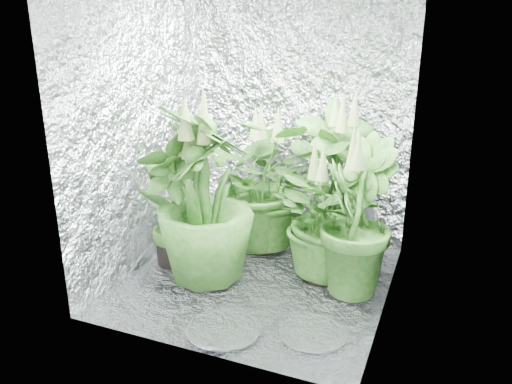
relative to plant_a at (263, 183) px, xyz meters
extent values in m
plane|color=silver|center=(0.15, -0.47, -0.50)|extent=(1.60, 1.60, 0.00)
cube|color=silver|center=(0.15, 0.33, 0.50)|extent=(1.60, 0.02, 2.00)
cube|color=silver|center=(0.15, -1.27, 0.50)|extent=(1.60, 0.02, 2.00)
cube|color=silver|center=(-0.65, -0.47, 0.50)|extent=(0.02, 1.60, 2.00)
cube|color=silver|center=(0.95, -0.47, 0.50)|extent=(0.02, 1.60, 2.00)
cylinder|color=black|center=(0.00, 0.00, -0.37)|extent=(0.30, 0.30, 0.27)
cylinder|color=#442614|center=(0.00, 0.00, -0.25)|extent=(0.27, 0.27, 0.03)
imported|color=#144213|center=(0.00, 0.00, 0.01)|extent=(0.96, 0.96, 0.96)
cone|color=olive|center=(0.00, 0.00, 0.43)|extent=(0.10, 0.10, 0.27)
cylinder|color=black|center=(0.47, 0.15, -0.38)|extent=(0.27, 0.27, 0.24)
cylinder|color=#442614|center=(0.47, 0.15, -0.27)|extent=(0.25, 0.25, 0.03)
imported|color=#144213|center=(0.47, 0.15, 0.05)|extent=(0.73, 0.73, 1.05)
cone|color=olive|center=(0.47, 0.15, 0.52)|extent=(0.09, 0.09, 0.24)
cylinder|color=black|center=(0.74, -0.39, -0.38)|extent=(0.26, 0.26, 0.24)
cylinder|color=#442614|center=(0.74, -0.39, -0.28)|extent=(0.24, 0.24, 0.03)
imported|color=#144213|center=(0.74, -0.39, 0.00)|extent=(0.65, 0.65, 0.94)
cone|color=olive|center=(0.74, -0.39, 0.41)|extent=(0.09, 0.09, 0.24)
cylinder|color=black|center=(-0.15, -0.59, -0.36)|extent=(0.31, 0.31, 0.28)
cylinder|color=#442614|center=(-0.15, -0.59, -0.24)|extent=(0.29, 0.29, 0.03)
imported|color=#144213|center=(-0.15, -0.59, 0.08)|extent=(0.82, 0.82, 1.09)
cone|color=olive|center=(-0.15, -0.59, 0.56)|extent=(0.10, 0.10, 0.28)
cylinder|color=black|center=(0.52, -0.29, -0.39)|extent=(0.25, 0.25, 0.23)
cylinder|color=#442614|center=(0.52, -0.29, -0.29)|extent=(0.23, 0.23, 0.03)
imported|color=#144213|center=(0.52, -0.29, -0.07)|extent=(0.73, 0.73, 0.81)
cone|color=olive|center=(0.52, -0.29, 0.29)|extent=(0.08, 0.08, 0.23)
cylinder|color=black|center=(-0.40, -0.52, -0.38)|extent=(0.27, 0.27, 0.25)
cylinder|color=#442614|center=(-0.40, -0.52, -0.27)|extent=(0.25, 0.25, 0.03)
imported|color=#144213|center=(-0.40, -0.52, 0.00)|extent=(0.68, 0.68, 0.93)
cone|color=olive|center=(-0.40, -0.52, 0.40)|extent=(0.09, 0.09, 0.25)
cylinder|color=black|center=(0.76, 0.07, -0.45)|extent=(0.16, 0.16, 0.09)
cylinder|color=black|center=(0.76, 0.07, -0.27)|extent=(0.14, 0.14, 0.11)
cylinder|color=#4C4C51|center=(0.70, 0.10, -0.27)|extent=(0.13, 0.32, 0.34)
torus|color=#4C4C51|center=(0.70, 0.10, -0.27)|extent=(0.13, 0.33, 0.35)
cube|color=white|center=(-0.08, -0.62, -0.20)|extent=(0.05, 0.02, 0.07)
camera|label=1|loc=(1.22, -3.11, 1.06)|focal=35.00mm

